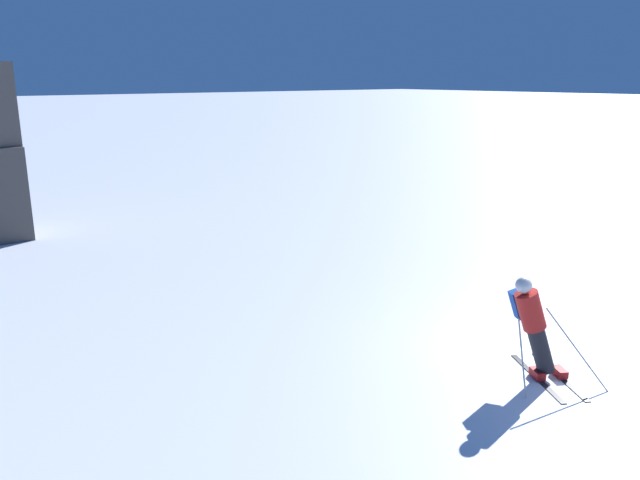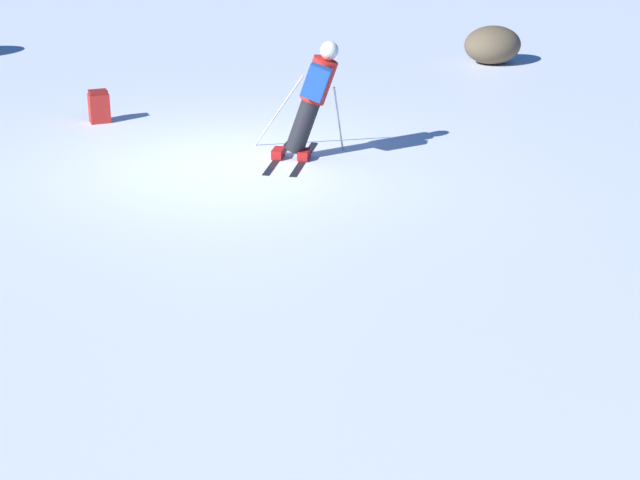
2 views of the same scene
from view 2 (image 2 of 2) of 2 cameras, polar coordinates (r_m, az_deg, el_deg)
name	(u,v)px [view 2 (image 2 of 2)]	position (r m, az deg, el deg)	size (l,w,h in m)	color
ground_plane	(225,166)	(14.35, -5.07, 3.97)	(300.00, 300.00, 0.00)	white
skier	(313,96)	(14.28, -0.37, 7.71)	(1.43, 1.61, 1.66)	black
spare_backpack	(99,107)	(16.69, -11.70, 6.98)	(0.31, 0.23, 0.50)	#AD231E
exposed_boulder_0	(493,45)	(20.72, 9.19, 10.24)	(1.10, 0.93, 0.71)	brown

